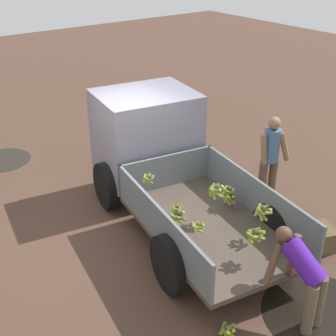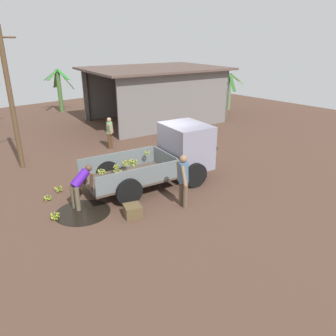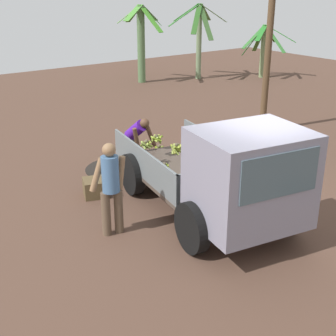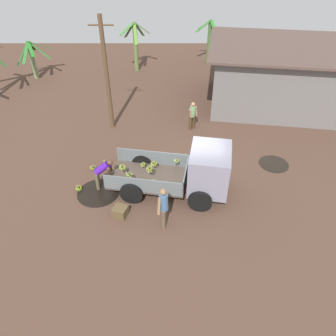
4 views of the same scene
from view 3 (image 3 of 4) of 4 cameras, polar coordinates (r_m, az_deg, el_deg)
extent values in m
plane|color=#50372B|center=(9.56, 10.71, -5.58)|extent=(36.00, 36.00, 0.00)
cylinder|color=black|center=(11.68, -5.87, -0.06)|extent=(1.72, 1.72, 0.01)
cube|color=#4C3F35|center=(10.12, 1.67, -0.50)|extent=(3.34, 2.35, 0.08)
cube|color=slate|center=(10.43, 6.10, 2.16)|extent=(3.04, 0.56, 0.63)
cube|color=slate|center=(9.62, -3.08, 0.54)|extent=(3.04, 0.56, 0.63)
cube|color=slate|center=(8.79, 6.35, -1.72)|extent=(0.36, 1.85, 0.63)
cube|color=gray|center=(7.95, 9.90, -1.20)|extent=(1.77, 2.05, 1.64)
cube|color=#4C606B|center=(7.29, 13.52, -0.90)|extent=(0.27, 1.45, 0.72)
cylinder|color=black|center=(9.01, 13.73, -4.40)|extent=(0.93, 0.37, 0.91)
cylinder|color=black|center=(8.00, 2.93, -7.28)|extent=(0.93, 0.37, 0.91)
cylinder|color=black|center=(10.96, 4.99, 1.00)|extent=(0.93, 0.37, 0.91)
cylinder|color=black|center=(10.14, -4.38, -0.75)|extent=(0.93, 0.37, 0.91)
sphere|color=brown|center=(10.22, -2.63, 3.22)|extent=(0.09, 0.09, 0.09)
cylinder|color=#939E37|center=(10.27, -2.33, 2.82)|extent=(0.18, 0.06, 0.20)
cylinder|color=olive|center=(10.30, -2.55, 2.84)|extent=(0.15, 0.15, 0.20)
cylinder|color=olive|center=(10.29, -2.98, 3.05)|extent=(0.09, 0.22, 0.13)
cylinder|color=#94AD47|center=(10.21, -3.01, 2.77)|extent=(0.20, 0.07, 0.17)
cylinder|color=olive|center=(10.16, -2.67, 2.74)|extent=(0.17, 0.19, 0.15)
cylinder|color=#8FA736|center=(10.20, -2.25, 2.80)|extent=(0.12, 0.21, 0.16)
sphere|color=#49422F|center=(10.72, -4.16, 2.71)|extent=(0.07, 0.07, 0.07)
cylinder|color=olive|center=(10.75, -3.80, 2.52)|extent=(0.16, 0.09, 0.10)
cylinder|color=olive|center=(10.78, -3.92, 2.54)|extent=(0.16, 0.06, 0.12)
cylinder|color=olive|center=(10.79, -4.20, 2.49)|extent=(0.08, 0.14, 0.14)
cylinder|color=olive|center=(10.78, -4.31, 2.41)|extent=(0.05, 0.12, 0.15)
cylinder|color=olive|center=(10.74, -4.40, 2.36)|extent=(0.13, 0.08, 0.15)
cylinder|color=olive|center=(10.71, -4.33, 2.32)|extent=(0.14, 0.07, 0.14)
cylinder|color=#8BA221|center=(10.70, -4.15, 2.30)|extent=(0.09, 0.13, 0.15)
cylinder|color=#92A534|center=(10.71, -3.96, 2.34)|extent=(0.05, 0.14, 0.14)
sphere|color=#47402E|center=(9.40, -0.47, 0.41)|extent=(0.09, 0.09, 0.09)
cylinder|color=#A2B049|center=(9.40, -0.74, -0.05)|extent=(0.15, 0.05, 0.16)
cylinder|color=olive|center=(9.39, -0.40, -0.12)|extent=(0.09, 0.15, 0.16)
cylinder|color=#A1AF2B|center=(9.40, -0.09, 0.05)|extent=(0.12, 0.17, 0.13)
cylinder|color=olive|center=(9.46, -0.20, 0.11)|extent=(0.16, 0.05, 0.15)
cylinder|color=olive|center=(9.49, -0.53, 0.27)|extent=(0.11, 0.17, 0.12)
cylinder|color=olive|center=(9.44, -0.90, 0.22)|extent=(0.15, 0.16, 0.10)
sphere|color=brown|center=(9.35, 7.96, 1.38)|extent=(0.06, 0.06, 0.06)
cylinder|color=#95A834|center=(9.36, 7.53, 1.18)|extent=(0.16, 0.14, 0.10)
cylinder|color=olive|center=(9.31, 7.77, 0.99)|extent=(0.17, 0.09, 0.12)
cylinder|color=#90A533|center=(9.31, 8.16, 1.02)|extent=(0.08, 0.17, 0.10)
cylinder|color=olive|center=(9.37, 8.33, 1.06)|extent=(0.14, 0.14, 0.13)
cylinder|color=olive|center=(9.41, 8.13, 1.09)|extent=(0.15, 0.06, 0.15)
cylinder|color=#8F9E47|center=(9.41, 7.80, 1.09)|extent=(0.07, 0.14, 0.15)
sphere|color=brown|center=(9.72, 1.05, 2.83)|extent=(0.09, 0.09, 0.09)
cylinder|color=olive|center=(9.82, 1.26, 2.65)|extent=(0.22, 0.16, 0.16)
cylinder|color=olive|center=(9.81, 0.90, 2.45)|extent=(0.10, 0.20, 0.21)
cylinder|color=#9BAF44|center=(9.77, 0.71, 2.34)|extent=(0.14, 0.18, 0.22)
cylinder|color=olive|center=(9.70, 0.64, 2.31)|extent=(0.22, 0.08, 0.19)
cylinder|color=#8CA243|center=(9.69, 0.90, 2.19)|extent=(0.18, 0.13, 0.22)
cylinder|color=olive|center=(9.67, 1.25, 2.25)|extent=(0.10, 0.22, 0.19)
cylinder|color=olive|center=(9.71, 1.49, 2.33)|extent=(0.15, 0.21, 0.19)
cylinder|color=#9DA53B|center=(9.77, 1.40, 2.36)|extent=(0.19, 0.10, 0.21)
sphere|color=brown|center=(10.41, 2.82, 2.43)|extent=(0.07, 0.07, 0.07)
cylinder|color=olive|center=(10.39, 2.76, 2.03)|extent=(0.13, 0.12, 0.14)
cylinder|color=olive|center=(10.38, 3.06, 2.12)|extent=(0.05, 0.16, 0.11)
cylinder|color=#8D9F39|center=(10.44, 3.17, 2.28)|extent=(0.16, 0.10, 0.09)
cylinder|color=#94A040|center=(10.48, 2.95, 2.34)|extent=(0.16, 0.11, 0.10)
cylinder|color=#9AB232|center=(10.47, 2.72, 2.15)|extent=(0.07, 0.13, 0.15)
cylinder|color=olive|center=(10.45, 2.59, 2.12)|extent=(0.09, 0.13, 0.15)
cylinder|color=#99AD2A|center=(10.40, 2.60, 2.06)|extent=(0.14, 0.04, 0.14)
sphere|color=#49412F|center=(10.74, -1.37, 3.89)|extent=(0.08, 0.08, 0.08)
cylinder|color=#96AE37|center=(10.70, -1.69, 3.53)|extent=(0.22, 0.09, 0.13)
cylinder|color=olive|center=(10.67, -1.36, 3.51)|extent=(0.16, 0.20, 0.12)
cylinder|color=olive|center=(10.74, -1.12, 3.40)|extent=(0.10, 0.17, 0.20)
cylinder|color=#8BA92A|center=(10.78, -1.02, 3.51)|extent=(0.18, 0.12, 0.18)
cylinder|color=olive|center=(10.83, -1.14, 3.77)|extent=(0.21, 0.13, 0.13)
cylinder|color=#9BAA38|center=(10.84, -1.54, 3.76)|extent=(0.10, 0.22, 0.13)
cylinder|color=olive|center=(10.79, -1.77, 3.64)|extent=(0.15, 0.20, 0.15)
sphere|color=brown|center=(9.48, -0.49, 0.05)|extent=(0.08, 0.08, 0.08)
cylinder|color=olive|center=(9.52, -0.90, -0.34)|extent=(0.17, 0.16, 0.17)
cylinder|color=olive|center=(9.46, -0.71, -0.50)|extent=(0.19, 0.11, 0.17)
cylinder|color=olive|center=(9.43, -0.31, -0.41)|extent=(0.10, 0.21, 0.13)
cylinder|color=olive|center=(9.51, -0.04, -0.32)|extent=(0.18, 0.15, 0.16)
cylinder|color=olive|center=(9.56, -0.22, -0.27)|extent=(0.19, 0.08, 0.18)
cylinder|color=#98A644|center=(9.57, -0.63, -0.28)|extent=(0.08, 0.18, 0.19)
sphere|color=#4C4431|center=(10.13, 4.58, 1.81)|extent=(0.08, 0.08, 0.08)
cylinder|color=olive|center=(10.21, 4.32, 1.60)|extent=(0.06, 0.20, 0.15)
cylinder|color=olive|center=(10.14, 4.12, 1.48)|extent=(0.19, 0.15, 0.15)
cylinder|color=#94A13D|center=(10.10, 4.46, 1.26)|extent=(0.17, 0.13, 0.18)
cylinder|color=olive|center=(10.10, 4.89, 1.37)|extent=(0.06, 0.20, 0.15)
cylinder|color=olive|center=(10.17, 4.90, 1.38)|extent=(0.17, 0.12, 0.19)
cylinder|color=olive|center=(10.22, 4.73, 1.66)|extent=(0.20, 0.14, 0.14)
sphere|color=#4A4330|center=(10.03, 4.73, 2.01)|extent=(0.06, 0.06, 0.06)
cylinder|color=olive|center=(10.03, 4.93, 1.63)|extent=(0.08, 0.13, 0.14)
cylinder|color=olive|center=(10.06, 5.00, 1.72)|extent=(0.14, 0.11, 0.13)
cylinder|color=#98AA43|center=(10.09, 4.81, 1.75)|extent=(0.13, 0.09, 0.14)
cylinder|color=#919F2A|center=(10.09, 4.63, 1.77)|extent=(0.08, 0.13, 0.14)
cylinder|color=olive|center=(10.08, 4.48, 1.79)|extent=(0.07, 0.15, 0.13)
cylinder|color=olive|center=(10.04, 4.50, 1.64)|extent=(0.13, 0.08, 0.14)
cylinder|color=olive|center=(9.99, 4.54, 1.71)|extent=(0.16, 0.09, 0.10)
cylinder|color=olive|center=(10.01, 4.82, 1.61)|extent=(0.08, 0.14, 0.14)
cylinder|color=brown|center=(14.30, 12.22, 15.11)|extent=(0.20, 0.20, 5.54)
cylinder|color=#6E845C|center=(22.41, 3.79, 14.99)|extent=(0.24, 0.24, 3.32)
cube|color=#3B612E|center=(21.83, 4.60, 17.34)|extent=(1.16, 0.46, 1.50)
cube|color=#426026|center=(22.42, 5.54, 18.30)|extent=(0.85, 1.24, 0.82)
cube|color=#558041|center=(22.91, 4.45, 18.41)|extent=(0.89, 1.27, 0.82)
cube|color=#2D802B|center=(22.77, 2.35, 18.41)|extent=(1.53, 0.54, 0.84)
cube|color=#2F6C2B|center=(22.09, 1.99, 18.14)|extent=(0.74, 1.42, 0.97)
cube|color=#26521C|center=(21.73, 3.51, 17.70)|extent=(0.92, 1.09, 1.23)
cylinder|color=#527347|center=(21.59, -3.29, 14.73)|extent=(0.34, 0.34, 3.32)
cube|color=#3D8423|center=(20.95, -2.13, 17.76)|extent=(1.40, 0.39, 1.08)
cube|color=#24621D|center=(21.47, -2.10, 18.13)|extent=(0.70, 0.90, 0.88)
cube|color=#406E2F|center=(22.00, -2.43, 18.39)|extent=(0.78, 1.28, 0.75)
cube|color=#4A7B31|center=(21.98, -4.19, 18.26)|extent=(1.20, 0.29, 0.82)
cube|color=#578540|center=(21.40, -4.81, 18.20)|extent=(0.62, 1.02, 0.78)
cube|color=#498C33|center=(21.01, -4.28, 18.35)|extent=(0.68, 1.13, 0.63)
cylinder|color=#758958|center=(23.21, 11.56, 13.68)|extent=(0.30, 0.30, 2.38)
cube|color=#408A3A|center=(22.78, 12.89, 15.11)|extent=(1.20, 0.34, 1.17)
cube|color=#247722|center=(23.16, 13.57, 15.63)|extent=(1.22, 1.22, 0.79)
cube|color=#344D19|center=(23.47, 12.42, 15.70)|extent=(0.35, 0.94, 0.87)
cube|color=#426727|center=(23.58, 11.09, 15.27)|extent=(1.02, 0.53, 1.33)
cube|color=#2C6229|center=(23.24, 10.38, 15.07)|extent=(1.04, 0.80, 1.45)
cube|color=#2E682B|center=(22.67, 10.47, 15.47)|extent=(0.27, 1.33, 1.01)
cube|color=#247125|center=(22.49, 11.30, 15.87)|extent=(0.79, 1.24, 0.62)
cylinder|color=brown|center=(8.57, -7.56, -5.56)|extent=(0.20, 0.20, 0.85)
cylinder|color=brown|center=(8.63, -6.04, -5.27)|extent=(0.20, 0.20, 0.85)
cylinder|color=#446891|center=(8.29, -7.05, -0.75)|extent=(0.39, 0.37, 0.67)
sphere|color=#8C6746|center=(8.14, -7.22, 2.21)|extent=(0.24, 0.24, 0.24)
cylinder|color=#8C6746|center=(8.34, -8.66, -0.83)|extent=(0.17, 0.32, 0.63)
cylinder|color=#8C6746|center=(8.41, -5.77, -0.61)|extent=(0.15, 0.21, 0.63)
cylinder|color=brown|center=(11.80, -4.20, 2.27)|extent=(0.17, 0.17, 0.79)
cylinder|color=brown|center=(11.67, -5.06, 2.02)|extent=(0.17, 0.17, 0.79)
cylinder|color=#4B189F|center=(11.36, -3.94, 4.60)|extent=(0.70, 0.37, 0.61)
sphere|color=brown|center=(11.04, -2.87, 5.48)|extent=(0.22, 0.22, 0.22)
cylinder|color=brown|center=(11.28, -2.11, 3.91)|extent=(0.14, 0.34, 0.58)
cylinder|color=brown|center=(11.09, -3.86, 3.46)|extent=(0.13, 0.22, 0.59)
sphere|color=brown|center=(11.92, 0.92, 1.38)|extent=(0.08, 0.08, 0.08)
cylinder|color=#8FA93B|center=(11.94, 0.68, 1.01)|extent=(0.16, 0.11, 0.17)
cylinder|color=#959E28|center=(11.88, 0.86, 1.01)|extent=(0.17, 0.16, 0.14)
cylinder|color=olive|center=(11.90, 1.25, 1.13)|extent=(0.13, 0.19, 0.11)
cylinder|color=olive|center=(11.98, 1.08, 1.10)|extent=(0.16, 0.08, 0.17)
cylinder|color=#90A621|center=(11.99, 0.79, 1.09)|extent=(0.06, 0.15, 0.18)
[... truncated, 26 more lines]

